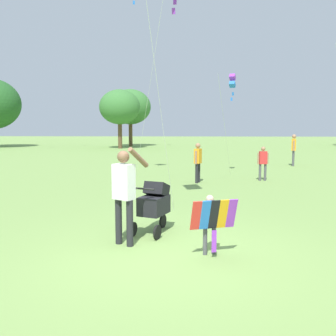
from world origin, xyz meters
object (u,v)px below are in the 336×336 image
Objects in this scene: person_adult_flyer at (124,189)px; person_couple_left at (198,159)px; child_with_butterfly_kite at (211,219)px; person_sitting_far at (294,147)px; person_red_shirt at (263,161)px; kite_green_novelty at (232,82)px; stroller at (154,203)px.

person_couple_left is (1.52, 7.38, -0.16)m from person_adult_flyer.
child_with_butterfly_kite is 14.68m from person_sitting_far.
person_red_shirt is at bearing 14.11° from person_couple_left.
person_red_shirt is (1.01, -1.75, -3.13)m from kite_green_novelty.
person_sitting_far is 7.79m from person_couple_left.
kite_green_novelty is 4.13m from person_couple_left.
person_adult_flyer reaches higher than person_couple_left.
kite_green_novelty is at bearing 119.84° from person_red_shirt.
stroller is 0.69× the size of person_sitting_far.
kite_green_novelty reaches higher than person_couple_left.
person_red_shirt reaches higher than stroller.
person_adult_flyer is 1.02m from stroller.
person_sitting_far is (6.59, 13.29, -0.06)m from person_adult_flyer.
stroller is 13.91m from person_sitting_far.
stroller is 6.66m from person_couple_left.
stroller is at bearing -116.15° from person_red_shirt.
stroller is (-1.03, 1.28, -0.01)m from child_with_butterfly_kite.
person_adult_flyer is 10.60m from kite_green_novelty.
kite_green_novelty reaches higher than person_adult_flyer.
child_with_butterfly_kite is at bearing -106.45° from person_red_shirt.
child_with_butterfly_kite is 0.90× the size of stroller.
person_adult_flyer is at bearing -101.66° from person_couple_left.
person_sitting_far is (3.60, 3.53, -2.94)m from kite_green_novelty.
person_sitting_far is (5.09, 13.76, 0.34)m from child_with_butterfly_kite.
person_adult_flyer is 1.09× the size of person_sitting_far.
person_adult_flyer is at bearing -107.08° from kite_green_novelty.
kite_green_novelty is at bearing 72.92° from person_adult_flyer.
person_adult_flyer reaches higher than stroller.
person_couple_left is (-1.47, -2.38, -3.03)m from kite_green_novelty.
kite_green_novelty is 2.90× the size of person_couple_left.
child_with_butterfly_kite is 0.24× the size of kite_green_novelty.
person_couple_left is (-2.48, -0.62, 0.09)m from person_red_shirt.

